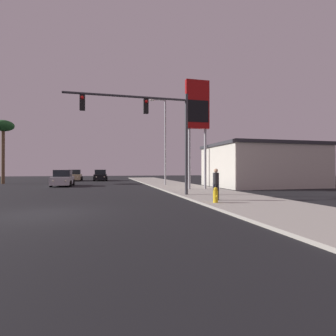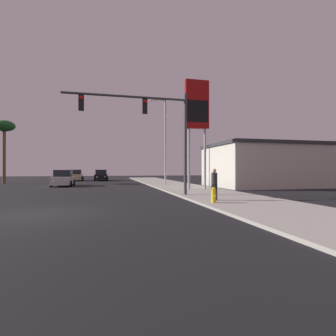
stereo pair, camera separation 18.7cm
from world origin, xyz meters
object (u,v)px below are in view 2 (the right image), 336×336
object	(u,v)px
gas_station_sign	(197,110)
palm_tree_mid	(4,129)
pedestrian_on_sidewalk	(214,183)
traffic_light_mast	(152,122)
car_black	(101,176)
car_silver	(63,179)
street_lamp	(164,137)
fire_hydrant	(214,195)
car_tan	(76,176)

from	to	relation	value
gas_station_sign	palm_tree_mid	world-z (taller)	gas_station_sign
palm_tree_mid	pedestrian_on_sidewalk	bearing A→B (deg)	-51.96
traffic_light_mast	gas_station_sign	distance (m)	6.52
car_black	car_silver	distance (m)	12.82
street_lamp	fire_hydrant	world-z (taller)	street_lamp
car_black	gas_station_sign	size ratio (longest dim) A/B	0.48
traffic_light_mast	fire_hydrant	size ratio (longest dim) A/B	10.06
gas_station_sign	palm_tree_mid	xyz separation A→B (m)	(-19.23, 14.73, -0.01)
car_black	fire_hydrant	xyz separation A→B (m)	(5.79, -29.36, -0.27)
traffic_light_mast	fire_hydrant	bearing A→B (deg)	-61.23
car_tan	fire_hydrant	bearing A→B (deg)	106.33
car_silver	traffic_light_mast	size ratio (longest dim) A/B	0.57
car_black	car_tan	size ratio (longest dim) A/B	1.00
street_lamp	palm_tree_mid	xyz separation A→B (m)	(-17.83, 8.51, 1.49)
car_silver	gas_station_sign	world-z (taller)	gas_station_sign
car_silver	traffic_light_mast	bearing A→B (deg)	119.84
car_tan	fire_hydrant	distance (m)	31.42
car_silver	palm_tree_mid	distance (m)	11.40
car_silver	car_tan	bearing A→B (deg)	-88.72
car_silver	pedestrian_on_sidewalk	size ratio (longest dim) A/B	2.59
car_silver	palm_tree_mid	size ratio (longest dim) A/B	0.57
pedestrian_on_sidewalk	car_tan	bearing A→B (deg)	108.99
car_tan	gas_station_sign	xyz separation A→B (m)	(11.74, -21.40, 5.86)
pedestrian_on_sidewalk	palm_tree_mid	bearing A→B (deg)	128.04
street_lamp	palm_tree_mid	distance (m)	19.81
traffic_light_mast	palm_tree_mid	world-z (taller)	palm_tree_mid
car_tan	car_black	bearing A→B (deg)	170.02
car_silver	street_lamp	xyz separation A→B (m)	(10.24, -2.32, 4.36)
car_tan	pedestrian_on_sidewalk	world-z (taller)	pedestrian_on_sidewalk
car_black	car_silver	xyz separation A→B (m)	(-3.65, -12.29, 0.00)
street_lamp	gas_station_sign	world-z (taller)	same
car_black	pedestrian_on_sidewalk	bearing A→B (deg)	104.02
car_black	pedestrian_on_sidewalk	size ratio (longest dim) A/B	2.60
pedestrian_on_sidewalk	traffic_light_mast	bearing A→B (deg)	130.06
car_black	traffic_light_mast	distance (m)	25.67
car_black	street_lamp	world-z (taller)	street_lamp
car_tan	gas_station_sign	world-z (taller)	gas_station_sign
traffic_light_mast	pedestrian_on_sidewalk	world-z (taller)	traffic_light_mast
car_tan	fire_hydrant	xyz separation A→B (m)	(9.53, -29.93, -0.27)
car_silver	traffic_light_mast	distance (m)	15.20
car_silver	car_black	bearing A→B (deg)	-105.69
car_silver	gas_station_sign	bearing A→B (deg)	144.58
car_black	street_lamp	distance (m)	16.61
car_tan	fire_hydrant	world-z (taller)	car_tan
pedestrian_on_sidewalk	street_lamp	bearing A→B (deg)	88.50
car_tan	traffic_light_mast	bearing A→B (deg)	104.33
gas_station_sign	palm_tree_mid	bearing A→B (deg)	142.54
gas_station_sign	traffic_light_mast	bearing A→B (deg)	-136.56
pedestrian_on_sidewalk	palm_tree_mid	world-z (taller)	palm_tree_mid
traffic_light_mast	gas_station_sign	bearing A→B (deg)	43.44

